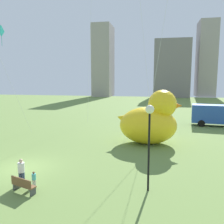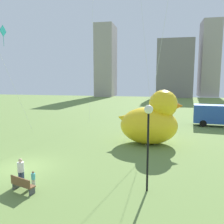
{
  "view_description": "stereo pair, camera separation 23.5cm",
  "coord_description": "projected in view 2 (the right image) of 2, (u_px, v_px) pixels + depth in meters",
  "views": [
    {
      "loc": [
        9.32,
        -14.97,
        6.39
      ],
      "look_at": [
        6.01,
        2.46,
        3.89
      ],
      "focal_mm": 38.26,
      "sensor_mm": 36.0,
      "label": 1
    },
    {
      "loc": [
        9.55,
        -14.93,
        6.39
      ],
      "look_at": [
        6.01,
        2.46,
        3.89
      ],
      "focal_mm": 38.26,
      "sensor_mm": 36.0,
      "label": 2
    }
  ],
  "objects": [
    {
      "name": "lamppost",
      "position": [
        148.0,
        125.0,
        13.13
      ],
      "size": [
        0.49,
        0.49,
        4.96
      ],
      "color": "black",
      "rests_on": "ground"
    },
    {
      "name": "kite_teal",
      "position": [
        4.0,
        36.0,
        27.31
      ],
      "size": [
        3.04,
        3.62,
        12.44
      ],
      "color": "silver",
      "rests_on": "ground"
    },
    {
      "name": "box_truck",
      "position": [
        216.0,
        116.0,
        31.98
      ],
      "size": [
        6.29,
        3.02,
        2.85
      ],
      "color": "#264CA5",
      "rests_on": "ground"
    },
    {
      "name": "person_child",
      "position": [
        33.0,
        178.0,
        14.09
      ],
      "size": [
        0.24,
        0.24,
        0.97
      ],
      "color": "silver",
      "rests_on": "ground"
    },
    {
      "name": "person_adult",
      "position": [
        21.0,
        170.0,
        14.42
      ],
      "size": [
        0.4,
        0.4,
        1.62
      ],
      "color": "#38476B",
      "rests_on": "ground"
    },
    {
      "name": "giant_inflatable_duck",
      "position": [
        151.0,
        121.0,
        23.27
      ],
      "size": [
        6.41,
        4.11,
        5.31
      ],
      "color": "yellow",
      "rests_on": "ground"
    },
    {
      "name": "park_bench",
      "position": [
        22.0,
        184.0,
        13.45
      ],
      "size": [
        1.62,
        0.93,
        0.9
      ],
      "color": "brown",
      "rests_on": "ground"
    },
    {
      "name": "ground_plane",
      "position": [
        24.0,
        167.0,
        17.26
      ],
      "size": [
        140.0,
        140.0,
        0.0
      ],
      "primitive_type": "plane",
      "color": "olive"
    },
    {
      "name": "city_skyline",
      "position": [
        161.0,
        63.0,
        83.64
      ],
      "size": [
        42.21,
        15.08,
        26.1
      ],
      "color": "#9E938C",
      "rests_on": "ground"
    }
  ]
}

